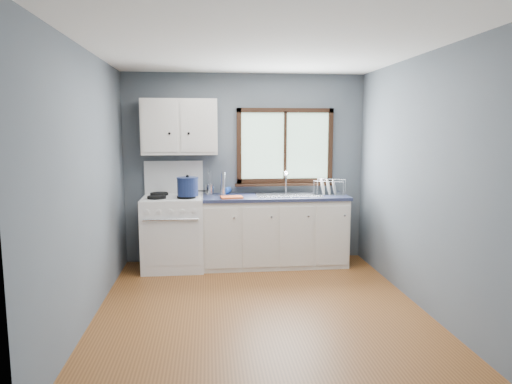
{
  "coord_description": "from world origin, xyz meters",
  "views": [
    {
      "loc": [
        -0.5,
        -4.3,
        1.77
      ],
      "look_at": [
        0.05,
        0.9,
        1.05
      ],
      "focal_mm": 32.0,
      "sensor_mm": 36.0,
      "label": 1
    }
  ],
  "objects": [
    {
      "name": "thermos",
      "position": [
        -0.31,
        1.57,
        1.07
      ],
      "size": [
        0.07,
        0.07,
        0.3
      ],
      "primitive_type": "cylinder",
      "rotation": [
        0.0,
        0.0,
        -0.07
      ],
      "color": "silver",
      "rests_on": "countertop"
    },
    {
      "name": "wall_front",
      "position": [
        0.0,
        -1.81,
        1.25
      ],
      "size": [
        3.2,
        0.02,
        2.5
      ],
      "primitive_type": "cube",
      "color": "#565E65",
      "rests_on": "ground"
    },
    {
      "name": "soap_bottle",
      "position": [
        -0.28,
        1.65,
        1.04
      ],
      "size": [
        0.12,
        0.12,
        0.24
      ],
      "primitive_type": "imported",
      "rotation": [
        0.0,
        0.0,
        -0.33
      ],
      "color": "blue",
      "rests_on": "countertop"
    },
    {
      "name": "sink",
      "position": [
        0.54,
        1.49,
        0.86
      ],
      "size": [
        0.84,
        0.46,
        0.44
      ],
      "color": "silver",
      "rests_on": "countertop"
    },
    {
      "name": "ceiling",
      "position": [
        0.0,
        0.0,
        2.51
      ],
      "size": [
        3.2,
        3.6,
        0.02
      ],
      "primitive_type": "cube",
      "color": "white",
      "rests_on": "wall_back"
    },
    {
      "name": "wall_left",
      "position": [
        -1.61,
        0.0,
        1.25
      ],
      "size": [
        0.02,
        3.6,
        2.5
      ],
      "primitive_type": "cube",
      "color": "#565E65",
      "rests_on": "ground"
    },
    {
      "name": "floor",
      "position": [
        0.0,
        0.0,
        -0.01
      ],
      "size": [
        3.2,
        3.6,
        0.02
      ],
      "primitive_type": "cube",
      "color": "brown",
      "rests_on": "ground"
    },
    {
      "name": "dish_rack",
      "position": [
        1.08,
        1.5,
        0.97
      ],
      "size": [
        0.48,
        0.43,
        0.21
      ],
      "rotation": [
        0.0,
        0.0,
        -0.39
      ],
      "color": "silver",
      "rests_on": "countertop"
    },
    {
      "name": "gas_range",
      "position": [
        -0.95,
        1.47,
        0.49
      ],
      "size": [
        0.76,
        0.69,
        1.36
      ],
      "color": "white",
      "rests_on": "floor"
    },
    {
      "name": "countertop",
      "position": [
        0.36,
        1.49,
        0.9
      ],
      "size": [
        1.89,
        0.64,
        0.04
      ],
      "primitive_type": "cube",
      "color": "#1F2540",
      "rests_on": "base_cabinets"
    },
    {
      "name": "wall_back",
      "position": [
        0.0,
        1.81,
        1.25
      ],
      "size": [
        3.2,
        0.02,
        2.5
      ],
      "primitive_type": "cube",
      "color": "#565E65",
      "rests_on": "ground"
    },
    {
      "name": "stockpot",
      "position": [
        -0.75,
        1.31,
        1.08
      ],
      "size": [
        0.29,
        0.29,
        0.26
      ],
      "rotation": [
        0.0,
        0.0,
        0.1
      ],
      "color": "#16224B",
      "rests_on": "gas_range"
    },
    {
      "name": "dish_towel",
      "position": [
        -0.21,
        1.33,
        0.93
      ],
      "size": [
        0.29,
        0.22,
        0.02
      ],
      "primitive_type": "cube",
      "rotation": [
        0.0,
        0.0,
        0.09
      ],
      "color": "#DF5626",
      "rests_on": "countertop"
    },
    {
      "name": "base_cabinets",
      "position": [
        0.36,
        1.49,
        0.41
      ],
      "size": [
        1.85,
        0.6,
        0.88
      ],
      "color": "silver",
      "rests_on": "floor"
    },
    {
      "name": "wall_right",
      "position": [
        1.61,
        0.0,
        1.25
      ],
      "size": [
        0.02,
        3.6,
        2.5
      ],
      "primitive_type": "cube",
      "color": "#565E65",
      "rests_on": "ground"
    },
    {
      "name": "skillet",
      "position": [
        -0.75,
        1.6,
        0.98
      ],
      "size": [
        0.35,
        0.26,
        0.04
      ],
      "rotation": [
        0.0,
        0.0,
        -0.17
      ],
      "color": "black",
      "rests_on": "gas_range"
    },
    {
      "name": "upper_cabinets",
      "position": [
        -0.85,
        1.63,
        1.8
      ],
      "size": [
        0.95,
        0.35,
        0.7
      ],
      "color": "silver",
      "rests_on": "wall_back"
    },
    {
      "name": "window",
      "position": [
        0.54,
        1.77,
        1.48
      ],
      "size": [
        1.36,
        0.1,
        1.03
      ],
      "color": "#9EC6A8",
      "rests_on": "wall_back"
    },
    {
      "name": "utensil_crock",
      "position": [
        -0.48,
        1.67,
        0.99
      ],
      "size": [
        0.11,
        0.11,
        0.35
      ],
      "rotation": [
        0.0,
        0.0,
        -0.04
      ],
      "color": "silver",
      "rests_on": "countertop"
    }
  ]
}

